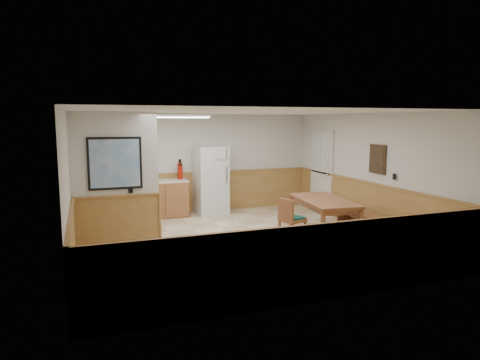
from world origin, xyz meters
name	(u,v)px	position (x,y,z in m)	size (l,w,h in m)	color
ground	(238,241)	(0.00, 0.00, 0.00)	(6.00, 6.00, 0.00)	beige
ceiling	(238,112)	(0.00, 0.00, 2.50)	(6.00, 6.00, 0.02)	white
back_wall	(198,163)	(0.00, 3.00, 1.25)	(6.00, 0.02, 2.50)	silver
right_wall	(369,172)	(3.00, 0.00, 1.25)	(0.02, 6.00, 2.50)	silver
left_wall	(70,186)	(-3.00, 0.00, 1.25)	(0.02, 6.00, 2.50)	silver
wainscot_back	(199,192)	(0.00, 2.98, 0.50)	(6.00, 0.04, 1.00)	#B28347
wainscot_right	(367,206)	(2.98, 0.00, 0.50)	(0.04, 6.00, 1.00)	#B28347
wainscot_left	(73,230)	(-2.98, 0.00, 0.50)	(0.04, 6.00, 1.00)	#B28347
partition_wall	(115,183)	(-2.25, 0.19, 1.23)	(1.50, 0.20, 2.50)	silver
kitchen_counter	(154,199)	(-1.21, 2.68, 0.46)	(2.20, 0.61, 1.00)	#985F36
exterior_door	(321,171)	(2.96, 1.90, 1.05)	(0.07, 1.02, 2.15)	silver
kitchen_window	(113,154)	(-2.10, 2.98, 1.55)	(0.80, 0.04, 1.00)	silver
wall_painting	(377,159)	(2.97, -0.30, 1.55)	(0.04, 0.50, 0.60)	#362515
fluorescent_fixture	(181,116)	(-0.80, 1.30, 2.45)	(1.20, 0.30, 0.09)	silver
refrigerator	(211,180)	(0.22, 2.63, 0.85)	(0.79, 0.74, 1.71)	silver
dining_table	(324,204)	(1.80, -0.16, 0.66)	(1.09, 1.87, 0.75)	#A9693E
dining_bench	(361,216)	(2.67, -0.24, 0.35)	(0.64, 1.74, 0.45)	#A9693E
dining_chair	(289,217)	(0.93, -0.33, 0.50)	(0.65, 0.52, 0.85)	#A9693E
fire_extinguisher	(180,170)	(-0.54, 2.73, 1.12)	(0.14, 0.14, 0.50)	#A91609
soap_bottle	(109,178)	(-2.23, 2.72, 1.01)	(0.07, 0.07, 0.22)	#167D2E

